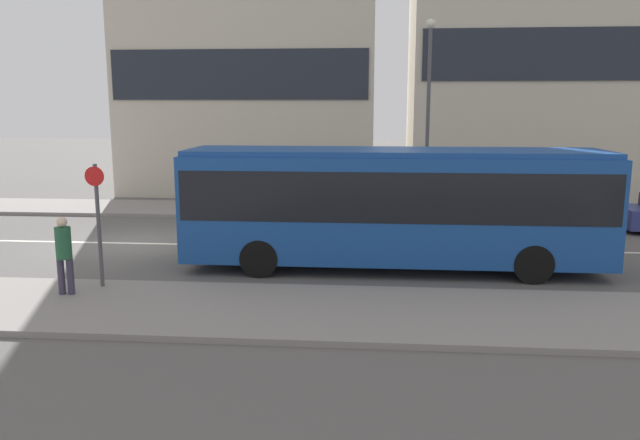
{
  "coord_description": "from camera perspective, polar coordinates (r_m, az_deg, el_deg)",
  "views": [
    {
      "loc": [
        7.45,
        -18.47,
        4.26
      ],
      "look_at": [
        6.05,
        -2.03,
        1.21
      ],
      "focal_mm": 35.0,
      "sensor_mm": 36.0,
      "label": 1
    }
  ],
  "objects": [
    {
      "name": "street_lamp",
      "position": [
        23.95,
        9.89,
        10.93
      ],
      "size": [
        0.36,
        0.36,
        7.23
      ],
      "color": "#4C4C51",
      "rests_on": "sidewalk_far"
    },
    {
      "name": "lane_centerline",
      "position": [
        20.36,
        -16.72,
        -2.04
      ],
      "size": [
        41.8,
        0.16,
        0.01
      ],
      "color": "silver",
      "rests_on": "ground_plane"
    },
    {
      "name": "bus_stop_sign",
      "position": [
        15.0,
        -19.64,
        0.33
      ],
      "size": [
        0.44,
        0.12,
        2.83
      ],
      "color": "#4C4C51",
      "rests_on": "sidewalk_near"
    },
    {
      "name": "pedestrian_near_stop",
      "position": [
        14.78,
        -22.37,
        -2.59
      ],
      "size": [
        0.35,
        0.34,
        1.74
      ],
      "rotation": [
        0.0,
        0.0,
        3.3
      ],
      "color": "#383347",
      "rests_on": "sidewalk_near"
    },
    {
      "name": "ground_plane",
      "position": [
        20.37,
        -16.72,
        -2.05
      ],
      "size": [
        120.0,
        120.0,
        0.0
      ],
      "primitive_type": "plane",
      "color": "#595654"
    },
    {
      "name": "sidewalk_far",
      "position": [
        26.16,
        -11.75,
        1.02
      ],
      "size": [
        44.0,
        3.5,
        0.13
      ],
      "color": "gray",
      "rests_on": "ground_plane"
    },
    {
      "name": "sidewalk_near",
      "position": [
        14.91,
        -25.55,
        -6.93
      ],
      "size": [
        44.0,
        3.5,
        0.13
      ],
      "color": "gray",
      "rests_on": "ground_plane"
    },
    {
      "name": "parked_car_0",
      "position": [
        23.03,
        19.05,
        0.82
      ],
      "size": [
        4.0,
        1.7,
        1.32
      ],
      "color": "maroon",
      "rests_on": "ground_plane"
    },
    {
      "name": "city_bus",
      "position": [
        16.34,
        6.69,
        1.78
      ],
      "size": [
        10.85,
        2.6,
        3.14
      ],
      "rotation": [
        0.0,
        0.0,
        -0.01
      ],
      "color": "#194793",
      "rests_on": "ground_plane"
    }
  ]
}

